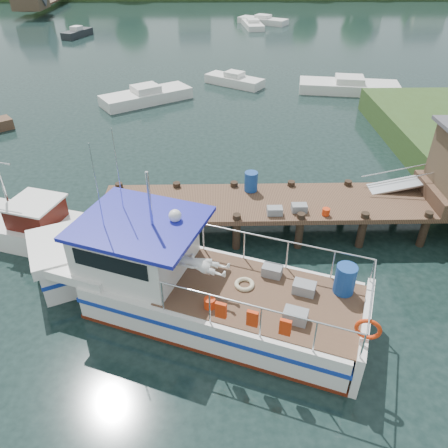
{
  "coord_description": "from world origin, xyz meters",
  "views": [
    {
      "loc": [
        -1.3,
        -15.4,
        10.71
      ],
      "look_at": [
        -1.0,
        -1.5,
        1.3
      ],
      "focal_mm": 35.0,
      "sensor_mm": 36.0,
      "label": 1
    }
  ],
  "objects_px": {
    "moored_a": "(146,96)",
    "dock": "(409,182)",
    "moored_c": "(349,86)",
    "moored_b": "(234,80)",
    "moored_far": "(263,20)",
    "moored_d": "(253,24)",
    "moored_e": "(77,33)",
    "work_boat": "(23,225)",
    "lobster_boat": "(181,281)"
  },
  "relations": [
    {
      "from": "moored_b",
      "to": "moored_e",
      "type": "relative_size",
      "value": 1.09
    },
    {
      "from": "dock",
      "to": "moored_d",
      "type": "xyz_separation_m",
      "value": [
        -2.71,
        46.4,
        -1.86
      ]
    },
    {
      "from": "moored_far",
      "to": "moored_c",
      "type": "xyz_separation_m",
      "value": [
        3.89,
        -30.27,
        0.02
      ]
    },
    {
      "from": "dock",
      "to": "work_boat",
      "type": "bearing_deg",
      "value": -178.52
    },
    {
      "from": "dock",
      "to": "work_boat",
      "type": "distance_m",
      "value": 15.84
    },
    {
      "from": "moored_far",
      "to": "moored_b",
      "type": "relative_size",
      "value": 1.39
    },
    {
      "from": "lobster_boat",
      "to": "dock",
      "type": "bearing_deg",
      "value": 47.83
    },
    {
      "from": "moored_d",
      "to": "dock",
      "type": "bearing_deg",
      "value": -62.33
    },
    {
      "from": "work_boat",
      "to": "moored_a",
      "type": "xyz_separation_m",
      "value": [
        2.87,
        17.26,
        -0.17
      ]
    },
    {
      "from": "moored_b",
      "to": "moored_c",
      "type": "bearing_deg",
      "value": -12.51
    },
    {
      "from": "moored_a",
      "to": "dock",
      "type": "bearing_deg",
      "value": -65.46
    },
    {
      "from": "moored_far",
      "to": "moored_b",
      "type": "height_order",
      "value": "moored_far"
    },
    {
      "from": "moored_b",
      "to": "moored_d",
      "type": "height_order",
      "value": "moored_b"
    },
    {
      "from": "dock",
      "to": "lobster_boat",
      "type": "height_order",
      "value": "lobster_boat"
    },
    {
      "from": "work_boat",
      "to": "moored_d",
      "type": "height_order",
      "value": "work_boat"
    },
    {
      "from": "moored_c",
      "to": "moored_e",
      "type": "xyz_separation_m",
      "value": [
        -26.93,
        21.97,
        -0.0
      ]
    },
    {
      "from": "lobster_boat",
      "to": "work_boat",
      "type": "relative_size",
      "value": 1.61
    },
    {
      "from": "moored_d",
      "to": "moored_far",
      "type": "bearing_deg",
      "value": 84.82
    },
    {
      "from": "moored_e",
      "to": "moored_far",
      "type": "bearing_deg",
      "value": 32.23
    },
    {
      "from": "work_boat",
      "to": "moored_e",
      "type": "relative_size",
      "value": 1.63
    },
    {
      "from": "moored_d",
      "to": "moored_b",
      "type": "bearing_deg",
      "value": -73.44
    },
    {
      "from": "moored_c",
      "to": "moored_e",
      "type": "bearing_deg",
      "value": 160.68
    },
    {
      "from": "moored_a",
      "to": "moored_far",
      "type": "bearing_deg",
      "value": 57.17
    },
    {
      "from": "moored_far",
      "to": "moored_c",
      "type": "distance_m",
      "value": 30.51
    },
    {
      "from": "moored_c",
      "to": "work_boat",
      "type": "bearing_deg",
      "value": -113.85
    },
    {
      "from": "moored_far",
      "to": "moored_e",
      "type": "height_order",
      "value": "moored_e"
    },
    {
      "from": "moored_e",
      "to": "moored_d",
      "type": "bearing_deg",
      "value": 26.78
    },
    {
      "from": "dock",
      "to": "moored_far",
      "type": "xyz_separation_m",
      "value": [
        -1.12,
        49.21,
        -1.82
      ]
    },
    {
      "from": "moored_e",
      "to": "moored_b",
      "type": "bearing_deg",
      "value": -35.51
    },
    {
      "from": "moored_d",
      "to": "moored_a",
      "type": "bearing_deg",
      "value": -84.67
    },
    {
      "from": "dock",
      "to": "moored_c",
      "type": "relative_size",
      "value": 2.08
    },
    {
      "from": "dock",
      "to": "moored_d",
      "type": "height_order",
      "value": "dock"
    },
    {
      "from": "moored_a",
      "to": "moored_e",
      "type": "xyz_separation_m",
      "value": [
        -11.28,
        24.06,
        -0.01
      ]
    },
    {
      "from": "dock",
      "to": "work_boat",
      "type": "relative_size",
      "value": 2.23
    },
    {
      "from": "lobster_boat",
      "to": "moored_d",
      "type": "distance_m",
      "value": 51.3
    },
    {
      "from": "moored_e",
      "to": "lobster_boat",
      "type": "bearing_deg",
      "value": -59.13
    },
    {
      "from": "moored_c",
      "to": "moored_b",
      "type": "bearing_deg",
      "value": -172.96
    },
    {
      "from": "lobster_boat",
      "to": "moored_c",
      "type": "distance_m",
      "value": 26.25
    },
    {
      "from": "moored_b",
      "to": "lobster_boat",
      "type": "bearing_deg",
      "value": -96.02
    },
    {
      "from": "moored_d",
      "to": "moored_c",
      "type": "bearing_deg",
      "value": -54.4
    },
    {
      "from": "dock",
      "to": "moored_c",
      "type": "xyz_separation_m",
      "value": [
        2.77,
        18.94,
        -1.79
      ]
    },
    {
      "from": "work_boat",
      "to": "moored_d",
      "type": "relative_size",
      "value": 1.2
    },
    {
      "from": "moored_far",
      "to": "moored_d",
      "type": "relative_size",
      "value": 1.11
    },
    {
      "from": "work_boat",
      "to": "moored_far",
      "type": "distance_m",
      "value": 51.73
    },
    {
      "from": "lobster_boat",
      "to": "moored_a",
      "type": "bearing_deg",
      "value": 121.53
    },
    {
      "from": "moored_far",
      "to": "moored_e",
      "type": "bearing_deg",
      "value": -143.4
    },
    {
      "from": "work_boat",
      "to": "lobster_boat",
      "type": "bearing_deg",
      "value": -13.21
    },
    {
      "from": "moored_e",
      "to": "work_boat",
      "type": "bearing_deg",
      "value": -66.07
    },
    {
      "from": "moored_d",
      "to": "moored_e",
      "type": "xyz_separation_m",
      "value": [
        -21.45,
        -5.49,
        0.06
      ]
    },
    {
      "from": "moored_b",
      "to": "dock",
      "type": "bearing_deg",
      "value": -73.26
    }
  ]
}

